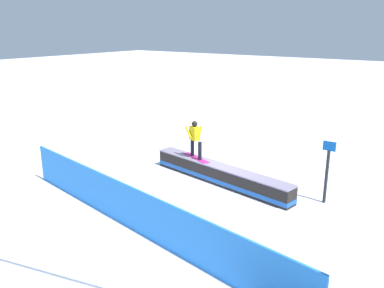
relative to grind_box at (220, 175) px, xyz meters
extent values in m
plane|color=white|center=(0.00, 0.00, -0.30)|extent=(120.00, 120.00, 0.00)
cube|color=black|center=(0.00, 0.00, 0.01)|extent=(6.02, 1.54, 0.63)
cube|color=blue|center=(0.00, 0.00, -0.15)|extent=(6.04, 1.55, 0.15)
cube|color=#9487A2|center=(0.00, 0.00, 0.35)|extent=(6.03, 1.60, 0.04)
cube|color=#C42385|center=(1.20, -0.20, 0.37)|extent=(1.48, 0.81, 0.01)
cylinder|color=black|center=(1.44, -0.29, 0.72)|extent=(0.18, 0.18, 0.68)
cylinder|color=black|center=(0.96, -0.10, 0.72)|extent=(0.18, 0.18, 0.68)
cube|color=yellow|center=(1.30, -0.24, 1.32)|extent=(0.46, 0.37, 0.51)
sphere|color=black|center=(1.30, -0.24, 1.68)|extent=(0.22, 0.22, 0.22)
cylinder|color=yellow|center=(1.52, -0.15, 1.34)|extent=(0.47, 0.26, 0.43)
cylinder|color=yellow|center=(1.14, -0.35, 1.34)|extent=(0.25, 0.17, 0.55)
cube|color=#2B86ED|center=(0.00, 4.42, 0.34)|extent=(11.10, 1.88, 1.29)
cylinder|color=#262628|center=(-3.65, -0.54, 0.58)|extent=(0.10, 0.10, 1.76)
cube|color=blue|center=(-3.65, -0.54, 1.60)|extent=(0.40, 0.04, 0.30)
camera|label=1|loc=(-7.15, 11.69, 5.20)|focal=37.56mm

